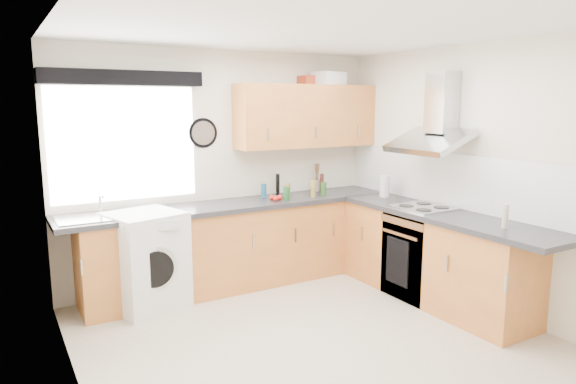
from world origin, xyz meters
TOP-DOWN VIEW (x-y plane):
  - ground_plane at (0.00, 0.00)m, footprint 3.60×3.60m
  - ceiling at (0.00, 0.00)m, footprint 3.60×3.60m
  - wall_back at (0.00, 1.80)m, footprint 3.60×0.02m
  - wall_front at (0.00, -1.80)m, footprint 3.60×0.02m
  - wall_left at (-1.80, 0.00)m, footprint 0.02×3.60m
  - wall_right at (1.80, 0.00)m, footprint 0.02×3.60m
  - window at (-1.05, 1.79)m, footprint 1.40×0.02m
  - window_blind at (-1.05, 1.70)m, footprint 1.50×0.18m
  - splashback at (1.79, 0.30)m, footprint 0.01×3.00m
  - base_cab_back at (-0.10, 1.51)m, footprint 3.00×0.58m
  - base_cab_corner at (1.50, 1.50)m, footprint 0.60×0.60m
  - base_cab_right at (1.51, 0.15)m, footprint 0.58×2.10m
  - worktop_back at (0.00, 1.50)m, footprint 3.60×0.62m
  - worktop_right at (1.50, 0.00)m, footprint 0.62×2.42m
  - sink at (-1.33, 1.50)m, footprint 0.84×0.46m
  - oven at (1.50, 0.30)m, footprint 0.56×0.58m
  - hob_plate at (1.50, 0.30)m, footprint 0.52×0.52m
  - extractor_hood at (1.60, 0.30)m, footprint 0.52×0.78m
  - upper_cabinets at (0.95, 1.62)m, footprint 1.70×0.35m
  - washing_machine at (-1.00, 1.40)m, footprint 0.77×0.76m
  - wall_clock at (-0.24, 1.78)m, footprint 0.32×0.04m
  - casserole at (1.25, 1.63)m, footprint 0.40×0.33m
  - storage_box at (1.04, 1.72)m, footprint 0.24×0.20m
  - utensil_pot at (1.15, 1.70)m, footprint 0.11×0.11m
  - kitchen_roll at (1.58, 0.98)m, footprint 0.12×0.12m
  - tomato_cluster at (0.42, 1.40)m, footprint 0.14×0.14m
  - jar_0 at (0.55, 1.36)m, footprint 0.05×0.05m
  - jar_1 at (1.05, 1.41)m, footprint 0.07×0.07m
  - jar_2 at (0.53, 1.36)m, footprint 0.07×0.07m
  - jar_3 at (0.61, 1.69)m, footprint 0.04×0.04m
  - jar_4 at (1.14, 1.58)m, footprint 0.05×0.05m
  - jar_5 at (0.88, 1.37)m, footprint 0.06×0.06m
  - jar_6 at (0.39, 1.63)m, footprint 0.06×0.06m
  - bottle_0 at (1.48, -0.65)m, footprint 0.05×0.05m

SIDE VIEW (x-z plane):
  - ground_plane at x=0.00m, z-range 0.00..0.00m
  - oven at x=1.50m, z-range 0.00..0.85m
  - base_cab_back at x=-0.10m, z-range 0.00..0.86m
  - base_cab_corner at x=1.50m, z-range 0.00..0.86m
  - base_cab_right at x=1.51m, z-range 0.00..0.86m
  - washing_machine at x=-1.00m, z-range 0.00..0.93m
  - worktop_back at x=0.00m, z-range 0.86..0.91m
  - worktop_right at x=1.50m, z-range 0.86..0.91m
  - hob_plate at x=1.50m, z-range 0.91..0.92m
  - tomato_cluster at x=0.42m, z-range 0.91..0.97m
  - sink at x=-1.33m, z-range 0.90..1.00m
  - utensil_pot at x=1.15m, z-range 0.91..1.04m
  - jar_2 at x=0.53m, z-range 0.91..1.06m
  - jar_1 at x=1.05m, z-range 0.91..1.06m
  - jar_6 at x=0.39m, z-range 0.91..1.06m
  - jar_0 at x=0.55m, z-range 0.91..1.09m
  - jar_5 at x=0.88m, z-range 0.91..1.10m
  - bottle_0 at x=1.48m, z-range 0.91..1.11m
  - jar_4 at x=1.14m, z-range 0.91..1.13m
  - kitchen_roll at x=1.58m, z-range 0.91..1.15m
  - jar_3 at x=0.61m, z-range 0.91..1.15m
  - splashback at x=1.79m, z-range 0.91..1.45m
  - wall_back at x=0.00m, z-range 0.00..2.50m
  - wall_front at x=0.00m, z-range 0.00..2.50m
  - wall_left at x=-1.80m, z-range 0.00..2.50m
  - wall_right at x=1.80m, z-range 0.00..2.50m
  - window at x=-1.05m, z-range 1.00..2.10m
  - wall_clock at x=-0.24m, z-range 1.48..1.79m
  - extractor_hood at x=1.60m, z-range 1.44..2.10m
  - upper_cabinets at x=0.95m, z-range 1.45..2.15m
  - window_blind at x=-1.05m, z-range 2.11..2.25m
  - storage_box at x=1.04m, z-range 2.15..2.25m
  - casserole at x=1.25m, z-range 2.15..2.30m
  - ceiling at x=0.00m, z-range 2.49..2.51m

